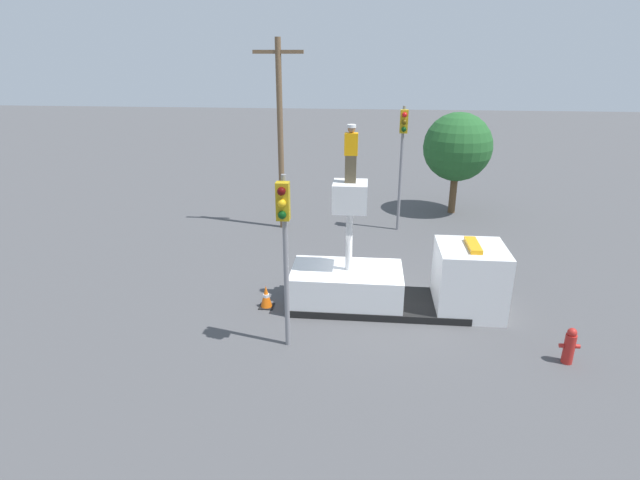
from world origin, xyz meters
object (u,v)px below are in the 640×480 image
(bucket_truck, at_px, (401,282))
(traffic_cone_rear, at_px, (266,297))
(fire_hydrant, at_px, (569,346))
(worker, at_px, (351,154))
(traffic_light_pole, at_px, (284,230))
(tree_left_bg, at_px, (457,147))
(utility_pole, at_px, (280,131))
(traffic_light_across, at_px, (402,145))

(bucket_truck, distance_m, traffic_cone_rear, 4.47)
(fire_hydrant, bearing_deg, worker, 155.69)
(traffic_light_pole, relative_size, fire_hydrant, 4.72)
(tree_left_bg, relative_size, utility_pole, 0.61)
(traffic_cone_rear, relative_size, tree_left_bg, 0.15)
(worker, height_order, traffic_light_pole, worker)
(bucket_truck, height_order, traffic_light_across, traffic_light_across)
(worker, height_order, traffic_cone_rear, worker)
(worker, relative_size, fire_hydrant, 1.64)
(traffic_light_pole, distance_m, tree_left_bg, 15.01)
(bucket_truck, height_order, traffic_light_pole, traffic_light_pole)
(traffic_cone_rear, bearing_deg, tree_left_bg, 55.43)
(traffic_cone_rear, bearing_deg, bucket_truck, 5.40)
(worker, relative_size, utility_pole, 0.20)
(worker, distance_m, traffic_light_pole, 3.52)
(traffic_light_pole, relative_size, traffic_light_across, 0.88)
(fire_hydrant, distance_m, tree_left_bg, 13.85)
(traffic_light_across, distance_m, tree_left_bg, 4.34)
(worker, height_order, tree_left_bg, worker)
(traffic_light_across, bearing_deg, worker, -104.96)
(worker, relative_size, tree_left_bg, 0.34)
(bucket_truck, distance_m, fire_hydrant, 5.19)
(bucket_truck, xyz_separation_m, traffic_light_across, (0.31, 7.63, 3.13))
(bucket_truck, relative_size, traffic_cone_rear, 8.89)
(worker, distance_m, fire_hydrant, 8.12)
(worker, distance_m, traffic_light_across, 7.96)
(bucket_truck, bearing_deg, worker, 180.00)
(traffic_light_pole, height_order, utility_pole, utility_pole)
(traffic_light_across, height_order, traffic_cone_rear, traffic_light_across)
(traffic_cone_rear, distance_m, utility_pole, 9.10)
(worker, xyz_separation_m, traffic_light_across, (2.04, 7.63, -1.05))
(traffic_light_pole, bearing_deg, traffic_cone_rear, 114.75)
(traffic_cone_rear, bearing_deg, traffic_light_pole, -65.25)
(utility_pole, bearing_deg, tree_left_bg, 20.36)
(tree_left_bg, distance_m, utility_pole, 9.10)
(traffic_light_pole, bearing_deg, worker, 59.23)
(traffic_light_pole, distance_m, traffic_cone_rear, 4.09)
(traffic_light_across, height_order, tree_left_bg, traffic_light_across)
(worker, distance_m, utility_pole, 8.36)
(worker, xyz_separation_m, traffic_light_pole, (-1.62, -2.73, -1.52))
(bucket_truck, relative_size, utility_pole, 0.80)
(traffic_light_across, height_order, fire_hydrant, traffic_light_across)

